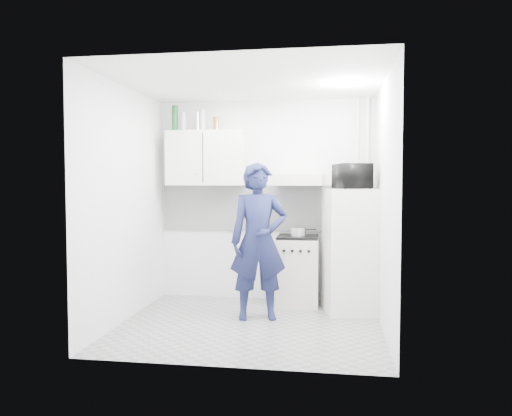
# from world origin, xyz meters

# --- Properties ---
(floor) EXTENTS (2.80, 2.80, 0.00)m
(floor) POSITION_xyz_m (0.00, 0.00, 0.00)
(floor) COLOR gray
(floor) RESTS_ON ground
(ceiling) EXTENTS (2.80, 2.80, 0.00)m
(ceiling) POSITION_xyz_m (0.00, 0.00, 2.60)
(ceiling) COLOR white
(ceiling) RESTS_ON wall_back
(wall_back) EXTENTS (2.80, 0.00, 2.80)m
(wall_back) POSITION_xyz_m (0.00, 1.25, 1.30)
(wall_back) COLOR white
(wall_back) RESTS_ON floor
(wall_left) EXTENTS (0.00, 2.60, 2.60)m
(wall_left) POSITION_xyz_m (-1.40, 0.00, 1.30)
(wall_left) COLOR white
(wall_left) RESTS_ON floor
(wall_right) EXTENTS (0.00, 2.60, 2.60)m
(wall_right) POSITION_xyz_m (1.40, 0.00, 1.30)
(wall_right) COLOR white
(wall_right) RESTS_ON floor
(person) EXTENTS (0.72, 0.56, 1.76)m
(person) POSITION_xyz_m (0.05, 0.27, 0.88)
(person) COLOR #181D41
(person) RESTS_ON floor
(stove) EXTENTS (0.52, 0.52, 0.84)m
(stove) POSITION_xyz_m (0.45, 1.00, 0.42)
(stove) COLOR silver
(stove) RESTS_ON floor
(fridge) EXTENTS (0.71, 0.71, 1.46)m
(fridge) POSITION_xyz_m (1.10, 0.72, 0.73)
(fridge) COLOR white
(fridge) RESTS_ON floor
(stove_top) EXTENTS (0.50, 0.50, 0.03)m
(stove_top) POSITION_xyz_m (0.45, 1.00, 0.85)
(stove_top) COLOR black
(stove_top) RESTS_ON stove
(saucepan) EXTENTS (0.20, 0.20, 0.11)m
(saucepan) POSITION_xyz_m (0.46, 0.95, 0.92)
(saucepan) COLOR silver
(saucepan) RESTS_ON stove_top
(microwave) EXTENTS (0.60, 0.48, 0.29)m
(microwave) POSITION_xyz_m (1.10, 0.72, 1.61)
(microwave) COLOR black
(microwave) RESTS_ON fridge
(bottle_a) EXTENTS (0.08, 0.08, 0.34)m
(bottle_a) POSITION_xyz_m (-1.17, 1.07, 2.37)
(bottle_a) COLOR #144C1E
(bottle_a) RESTS_ON upper_cabinet
(bottle_b) EXTENTS (0.06, 0.06, 0.25)m
(bottle_b) POSITION_xyz_m (-1.05, 1.07, 2.33)
(bottle_b) COLOR #B2B7BC
(bottle_b) RESTS_ON upper_cabinet
(bottle_c) EXTENTS (0.06, 0.06, 0.25)m
(bottle_c) POSITION_xyz_m (-0.87, 1.07, 2.32)
(bottle_c) COLOR silver
(bottle_c) RESTS_ON upper_cabinet
(bottle_d) EXTENTS (0.06, 0.06, 0.28)m
(bottle_d) POSITION_xyz_m (-0.79, 1.07, 2.34)
(bottle_d) COLOR #B2B7BC
(bottle_d) RESTS_ON upper_cabinet
(canister_a) EXTENTS (0.07, 0.07, 0.18)m
(canister_a) POSITION_xyz_m (-0.62, 1.07, 2.29)
(canister_a) COLOR brown
(canister_a) RESTS_ON upper_cabinet
(upper_cabinet) EXTENTS (1.00, 0.35, 0.70)m
(upper_cabinet) POSITION_xyz_m (-0.75, 1.07, 1.85)
(upper_cabinet) COLOR white
(upper_cabinet) RESTS_ON wall_back
(range_hood) EXTENTS (0.60, 0.50, 0.14)m
(range_hood) POSITION_xyz_m (0.45, 1.00, 1.57)
(range_hood) COLOR silver
(range_hood) RESTS_ON wall_back
(backsplash) EXTENTS (2.74, 0.03, 0.60)m
(backsplash) POSITION_xyz_m (0.00, 1.24, 1.20)
(backsplash) COLOR white
(backsplash) RESTS_ON wall_back
(pipe_a) EXTENTS (0.05, 0.05, 2.60)m
(pipe_a) POSITION_xyz_m (1.30, 1.17, 1.30)
(pipe_a) COLOR silver
(pipe_a) RESTS_ON floor
(pipe_b) EXTENTS (0.04, 0.04, 2.60)m
(pipe_b) POSITION_xyz_m (1.18, 1.17, 1.30)
(pipe_b) COLOR silver
(pipe_b) RESTS_ON floor
(ceiling_spot_fixture) EXTENTS (0.10, 0.10, 0.02)m
(ceiling_spot_fixture) POSITION_xyz_m (1.00, 0.20, 2.57)
(ceiling_spot_fixture) COLOR white
(ceiling_spot_fixture) RESTS_ON ceiling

